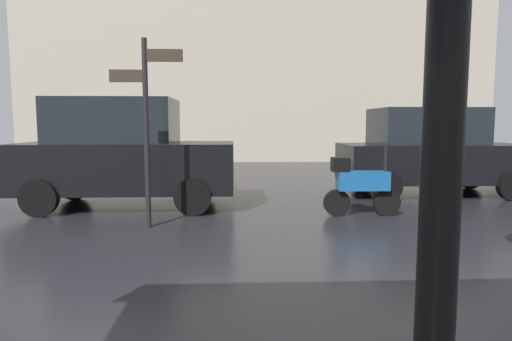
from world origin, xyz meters
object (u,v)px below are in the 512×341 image
parked_scooter (360,184)px  parked_car_right (431,152)px  parked_car_left (124,154)px  street_signpost (146,114)px

parked_scooter → parked_car_right: parked_car_right is taller
parked_scooter → parked_car_right: (2.21, 2.22, 0.41)m
parked_scooter → parked_car_right: bearing=31.5°
parked_scooter → parked_car_left: size_ratio=0.33×
parked_scooter → street_signpost: 3.71m
street_signpost → parked_car_left: bearing=114.5°
parked_car_right → street_signpost: street_signpost is taller
parked_car_left → parked_car_right: parked_car_left is taller
parked_car_right → parked_car_left: bearing=4.5°
parked_car_left → parked_scooter: bearing=154.6°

